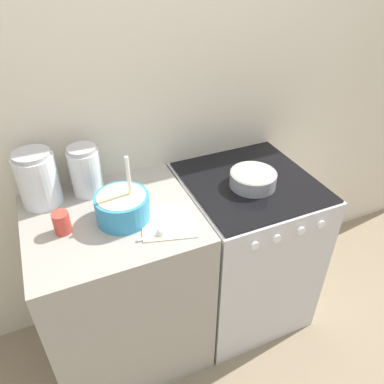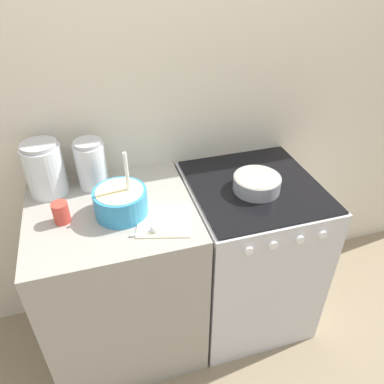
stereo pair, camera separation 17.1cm
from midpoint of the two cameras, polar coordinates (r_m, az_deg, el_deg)
The scene contains 11 objects.
ground_plane at distance 2.27m, azimuth 4.78°, elevation -25.30°, with size 12.00×12.00×0.00m, color gray.
wall_back at distance 1.94m, azimuth -0.87°, elevation 11.82°, with size 4.50×0.05×2.40m.
countertop_cabinet at distance 2.02m, azimuth -8.33°, elevation -13.27°, with size 0.75×0.67×0.93m.
stove at distance 2.18m, azimuth 10.68°, elevation -9.15°, with size 0.65×0.69×0.93m.
mixing_bowl at distance 1.64m, azimuth -7.92°, elevation -1.40°, with size 0.23×0.23×0.30m.
baking_pan at distance 1.83m, azimuth 12.50°, elevation 1.28°, with size 0.23×0.23×0.07m.
storage_jar_left at distance 1.84m, azimuth -18.98°, elevation 2.81°, with size 0.18×0.18×0.26m.
storage_jar_middle at distance 1.84m, azimuth -12.50°, elevation 3.66°, with size 0.14×0.14×0.24m.
tin_can at distance 1.66m, azimuth -16.60°, elevation -3.14°, with size 0.07×0.07×0.10m.
recipe_page at distance 1.63m, azimuth -1.24°, elevation -4.35°, with size 0.28×0.29×0.01m.
measuring_spoon at distance 1.56m, azimuth -3.06°, elevation -5.93°, with size 0.12×0.04×0.04m.
Camera 2 is at (-0.40, -1.04, 1.97)m, focal length 35.00 mm.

